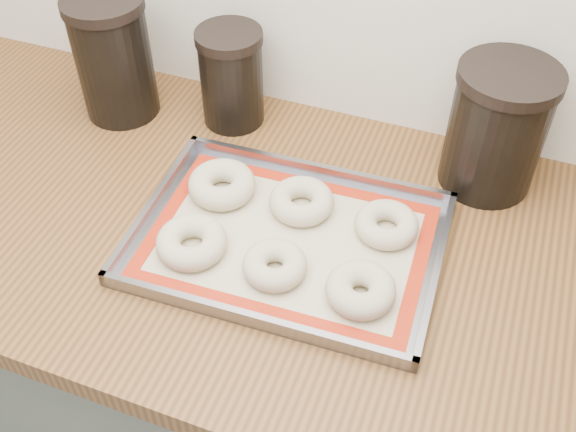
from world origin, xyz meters
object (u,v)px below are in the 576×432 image
at_px(bagel_back_left, 222,184).
at_px(canister_left, 113,57).
at_px(bagel_front_left, 192,242).
at_px(bagel_front_right, 361,289).
at_px(bagel_back_mid, 302,201).
at_px(bagel_back_right, 387,224).
at_px(canister_right, 497,128).
at_px(baking_tray, 288,240).
at_px(canister_mid, 231,77).
at_px(bagel_front_mid, 275,265).

relative_size(bagel_back_left, canister_left, 0.49).
xyz_separation_m(bagel_front_left, bagel_back_left, (-0.01, 0.13, 0.00)).
relative_size(bagel_front_right, bagel_back_mid, 0.97).
distance_m(bagel_front_left, bagel_back_right, 0.30).
xyz_separation_m(bagel_back_mid, canister_right, (0.26, 0.18, 0.09)).
bearing_deg(bagel_back_right, canister_right, 56.08).
distance_m(baking_tray, canister_mid, 0.34).
height_order(bagel_front_left, bagel_back_left, bagel_back_left).
xyz_separation_m(bagel_front_right, canister_right, (0.12, 0.32, 0.08)).
bearing_deg(baking_tray, bagel_back_mid, 93.58).
relative_size(bagel_front_left, bagel_back_mid, 1.04).
relative_size(bagel_front_mid, bagel_back_left, 0.86).
relative_size(bagel_back_right, canister_mid, 0.55).
bearing_deg(bagel_front_right, canister_right, 68.83).
relative_size(bagel_front_mid, bagel_back_right, 0.96).
bearing_deg(bagel_front_mid, bagel_front_left, -178.86).
distance_m(bagel_front_right, canister_mid, 0.47).
bearing_deg(bagel_front_left, canister_mid, 103.03).
height_order(baking_tray, bagel_front_mid, bagel_front_mid).
height_order(bagel_front_right, canister_left, canister_left).
bearing_deg(bagel_front_mid, bagel_back_right, 46.28).
distance_m(bagel_back_mid, canister_right, 0.33).
bearing_deg(bagel_front_mid, baking_tray, 93.46).
xyz_separation_m(bagel_back_left, bagel_back_right, (0.27, 0.01, -0.00)).
distance_m(baking_tray, canister_left, 0.47).
distance_m(bagel_back_right, canister_left, 0.57).
xyz_separation_m(bagel_back_mid, bagel_back_right, (0.14, -0.00, -0.00)).
height_order(bagel_back_left, canister_left, canister_left).
xyz_separation_m(bagel_back_mid, canister_left, (-0.40, 0.14, 0.09)).
relative_size(bagel_front_left, canister_left, 0.47).
bearing_deg(bagel_back_right, bagel_front_left, -152.09).
relative_size(bagel_back_left, bagel_back_right, 1.12).
bearing_deg(baking_tray, bagel_front_right, -26.30).
bearing_deg(bagel_front_mid, canister_left, 146.23).
height_order(bagel_front_left, bagel_back_right, bagel_front_left).
bearing_deg(bagel_front_right, canister_left, 152.94).
distance_m(baking_tray, bagel_front_mid, 0.07).
xyz_separation_m(baking_tray, canister_mid, (-0.20, 0.26, 0.08)).
distance_m(bagel_back_left, bagel_back_right, 0.27).
distance_m(canister_mid, canister_right, 0.46).
xyz_separation_m(bagel_back_left, canister_mid, (-0.07, 0.20, 0.07)).
xyz_separation_m(bagel_front_mid, bagel_front_right, (0.13, -0.00, 0.00)).
bearing_deg(bagel_front_right, bagel_back_right, 89.33).
xyz_separation_m(baking_tray, bagel_front_left, (-0.13, -0.07, 0.02)).
relative_size(canister_mid, canister_right, 0.84).
distance_m(bagel_back_mid, canister_left, 0.44).
relative_size(baking_tray, canister_right, 2.21).
bearing_deg(bagel_back_mid, baking_tray, -86.42).
height_order(baking_tray, bagel_back_right, bagel_back_right).
distance_m(bagel_front_left, canister_right, 0.51).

